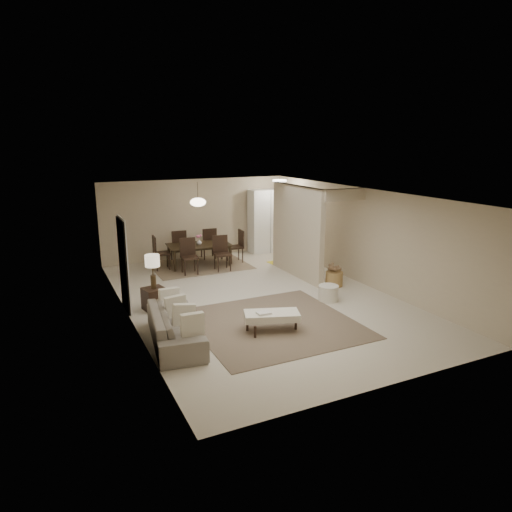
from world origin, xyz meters
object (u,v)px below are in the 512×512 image
ottoman_bench (272,316)px  round_pouf (328,293)px  pantry_cabinet (267,221)px  wicker_basket (334,279)px  side_table (154,299)px  dining_table (200,255)px  sofa (175,326)px

ottoman_bench → round_pouf: bearing=45.4°
pantry_cabinet → wicker_basket: bearing=-92.0°
side_table → round_pouf: 4.00m
ottoman_bench → wicker_basket: (2.79, 1.87, -0.12)m
round_pouf → wicker_basket: (0.78, 0.89, 0.00)m
side_table → dining_table: bearing=55.7°
sofa → ottoman_bench: size_ratio=1.82×
ottoman_bench → round_pouf: ottoman_bench is taller
dining_table → ottoman_bench: bearing=-89.1°
wicker_basket → side_table: bearing=176.3°
side_table → round_pouf: size_ratio=1.05×
pantry_cabinet → ottoman_bench: (-2.94, -6.02, -0.74)m
pantry_cabinet → sofa: pantry_cabinet is taller
side_table → wicker_basket: (4.60, -0.30, -0.06)m
pantry_cabinet → side_table: bearing=-141.0°
sofa → round_pouf: sofa is taller
wicker_basket → round_pouf: bearing=-131.4°
ottoman_bench → wicker_basket: ottoman_bench is taller
side_table → dining_table: size_ratio=0.27×
pantry_cabinet → round_pouf: size_ratio=4.45×
ottoman_bench → dining_table: (0.28, 5.24, 0.02)m
ottoman_bench → round_pouf: (2.01, 0.98, -0.12)m
wicker_basket → pantry_cabinet: bearing=88.0°
side_table → pantry_cabinet: bearing=39.0°
sofa → round_pouf: size_ratio=4.55×
sofa → dining_table: 5.39m
side_table → round_pouf: (3.82, -1.19, -0.07)m
sofa → wicker_basket: sofa is taller
round_pouf → dining_table: bearing=112.0°
pantry_cabinet → round_pouf: (-0.93, -5.04, -0.87)m
sofa → wicker_basket: 4.91m
round_pouf → wicker_basket: bearing=48.6°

